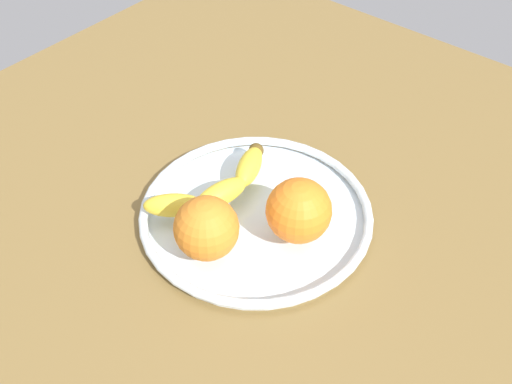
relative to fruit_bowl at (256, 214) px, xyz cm
name	(u,v)px	position (x,y,z in cm)	size (l,w,h in cm)	color
ground_plane	(256,229)	(0.00, 0.00, -2.92)	(111.12, 111.12, 4.00)	olive
fruit_bowl	(256,214)	(0.00, 0.00, 0.00)	(30.12, 30.12, 1.80)	silver
banana	(217,186)	(-1.21, 5.51, 2.40)	(19.79, 9.41, 3.03)	yellow
orange_center	(299,210)	(0.04, -6.61, 4.88)	(8.00, 8.00, 8.00)	orange
orange_front_right	(203,226)	(-9.01, 0.47, 4.75)	(7.74, 7.74, 7.74)	orange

